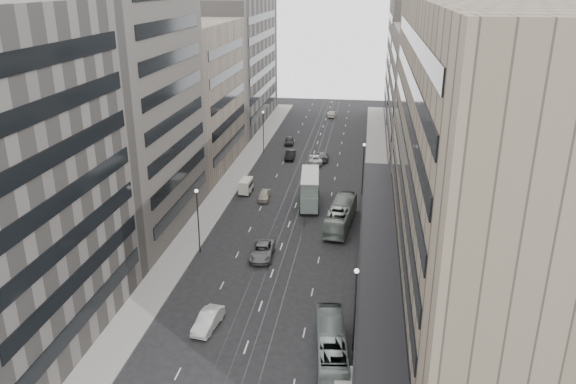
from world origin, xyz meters
The scene contains 25 objects.
ground centered at (0.00, 0.00, 0.00)m, with size 220.00×220.00×0.00m, color black.
sidewalk_right centered at (12.00, 37.50, 0.07)m, with size 4.00×125.00×0.15m, color gray.
sidewalk_left centered at (-12.00, 37.50, 0.07)m, with size 4.00×125.00×0.15m, color gray.
department_store centered at (21.45, 8.00, 14.95)m, with size 19.20×60.00×30.00m.
building_right_mid centered at (21.50, 52.00, 12.00)m, with size 15.00×28.00×24.00m, color #524C47.
building_right_far centered at (21.50, 82.00, 14.00)m, with size 15.00×32.00×28.00m, color #68625D.
building_left_b centered at (-21.50, 19.00, 17.00)m, with size 15.00×26.00×34.00m, color #524C47.
building_left_c centered at (-21.50, 46.00, 12.50)m, with size 15.00×28.00×25.00m, color gray.
building_left_d centered at (-21.50, 79.00, 14.00)m, with size 15.00×38.00×28.00m, color #68625D.
lamp_right_near centered at (9.70, -5.00, 5.20)m, with size 0.44×0.44×8.32m.
lamp_right_far centered at (9.70, 35.00, 5.20)m, with size 0.44×0.44×8.32m.
lamp_left_near centered at (-9.70, 12.00, 5.20)m, with size 0.44×0.44×8.32m.
lamp_left_far centered at (-9.70, 55.00, 5.20)m, with size 0.44×0.44×8.32m.
bus_near centered at (7.83, -6.79, 1.48)m, with size 2.49×10.66×2.97m, color gray.
bus_far centered at (7.04, 22.37, 1.65)m, with size 2.78×11.86×3.30m, color #909B92.
double_decker centered at (2.06, 29.25, 2.67)m, with size 3.45×9.23×4.94m.
panel_van centered at (-8.43, 32.98, 1.25)m, with size 1.85×3.63×2.26m.
sedan_1 centered at (-4.28, -3.45, 0.80)m, with size 1.69×4.85×1.60m, color silver.
sedan_2 centered at (-1.88, 11.86, 0.80)m, with size 2.66×5.77×1.60m, color slate.
sedan_4 centered at (-5.08, 30.64, 0.72)m, with size 1.70×4.22×1.44m, color #A59E89.
sedan_5 centered at (-4.05, 51.94, 0.79)m, with size 1.66×4.77×1.57m, color black.
sedan_6 centered at (0.93, 50.37, 0.74)m, with size 2.46×5.34×1.48m, color white.
sedan_7 centered at (2.01, 52.21, 0.76)m, with size 2.14×5.26×1.53m, color #5D5D60.
sedan_8 centered at (-5.64, 61.99, 0.75)m, with size 1.78×4.42×1.50m, color #262628.
sedan_9 centered at (1.32, 87.62, 0.74)m, with size 1.57×4.50×1.48m, color #ABA58D.
Camera 1 is at (9.93, -48.03, 31.45)m, focal length 35.00 mm.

